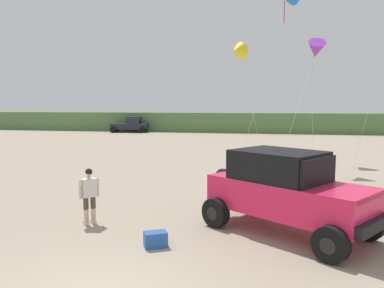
{
  "coord_description": "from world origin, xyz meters",
  "views": [
    {
      "loc": [
        3.13,
        -6.26,
        3.54
      ],
      "look_at": [
        0.83,
        5.18,
        2.33
      ],
      "focal_mm": 35.97,
      "sensor_mm": 36.0,
      "label": 1
    }
  ],
  "objects_px": {
    "person_watching": "(89,193)",
    "kite_black_sled": "(316,50)",
    "jeep": "(286,190)",
    "cooler_box": "(156,239)",
    "kite_yellow_diamond": "(238,51)",
    "distant_pickup": "(131,125)"
  },
  "relations": [
    {
      "from": "person_watching",
      "to": "kite_black_sled",
      "type": "xyz_separation_m",
      "value": [
        7.9,
        14.92,
        5.94
      ]
    },
    {
      "from": "jeep",
      "to": "person_watching",
      "type": "xyz_separation_m",
      "value": [
        -5.66,
        -0.35,
        -0.26
      ]
    },
    {
      "from": "cooler_box",
      "to": "jeep",
      "type": "bearing_deg",
      "value": 0.77
    },
    {
      "from": "jeep",
      "to": "kite_yellow_diamond",
      "type": "xyz_separation_m",
      "value": [
        -2.77,
        16.92,
        6.07
      ]
    },
    {
      "from": "person_watching",
      "to": "distant_pickup",
      "type": "relative_size",
      "value": 0.34
    },
    {
      "from": "kite_yellow_diamond",
      "to": "kite_black_sled",
      "type": "bearing_deg",
      "value": -25.02
    },
    {
      "from": "person_watching",
      "to": "kite_black_sled",
      "type": "distance_m",
      "value": 17.9
    },
    {
      "from": "jeep",
      "to": "distant_pickup",
      "type": "relative_size",
      "value": 1.01
    },
    {
      "from": "jeep",
      "to": "person_watching",
      "type": "relative_size",
      "value": 2.95
    },
    {
      "from": "distant_pickup",
      "to": "kite_black_sled",
      "type": "distance_m",
      "value": 29.46
    },
    {
      "from": "person_watching",
      "to": "cooler_box",
      "type": "bearing_deg",
      "value": -29.71
    },
    {
      "from": "jeep",
      "to": "cooler_box",
      "type": "relative_size",
      "value": 8.79
    },
    {
      "from": "jeep",
      "to": "cooler_box",
      "type": "distance_m",
      "value": 3.79
    },
    {
      "from": "jeep",
      "to": "kite_black_sled",
      "type": "distance_m",
      "value": 15.8
    },
    {
      "from": "distant_pickup",
      "to": "kite_black_sled",
      "type": "bearing_deg",
      "value": -46.28
    },
    {
      "from": "cooler_box",
      "to": "kite_black_sled",
      "type": "distance_m",
      "value": 18.46
    },
    {
      "from": "distant_pickup",
      "to": "kite_black_sled",
      "type": "xyz_separation_m",
      "value": [
        19.94,
        -20.85,
        5.94
      ]
    },
    {
      "from": "cooler_box",
      "to": "distant_pickup",
      "type": "relative_size",
      "value": 0.12
    },
    {
      "from": "jeep",
      "to": "kite_yellow_diamond",
      "type": "bearing_deg",
      "value": 99.29
    },
    {
      "from": "jeep",
      "to": "kite_black_sled",
      "type": "bearing_deg",
      "value": 81.25
    },
    {
      "from": "jeep",
      "to": "kite_yellow_diamond",
      "type": "distance_m",
      "value": 18.18
    },
    {
      "from": "kite_yellow_diamond",
      "to": "jeep",
      "type": "bearing_deg",
      "value": -80.71
    }
  ]
}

